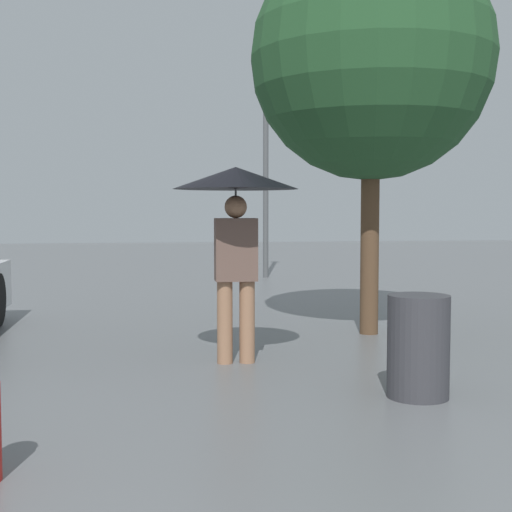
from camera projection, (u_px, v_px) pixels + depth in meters
pedestrian at (236, 202)px, 6.65m from camera, size 1.18×1.18×1.85m
tree at (372, 59)px, 8.13m from camera, size 2.78×2.78×4.56m
street_lamp at (266, 133)px, 14.98m from camera, size 0.27×0.27×5.10m
trash_bin at (418, 346)px, 5.50m from camera, size 0.48×0.48×0.80m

